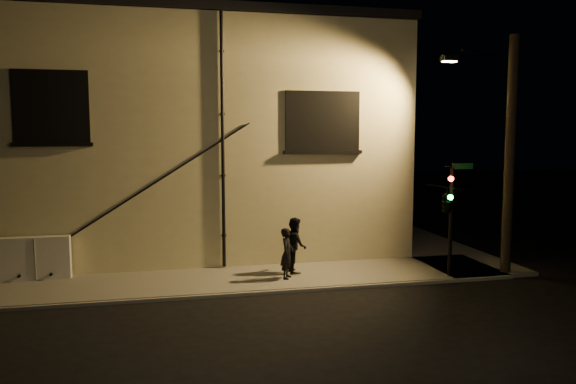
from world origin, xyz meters
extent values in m
plane|color=black|center=(0.00, 0.00, 0.00)|extent=(90.00, 90.00, 0.00)
cube|color=slate|center=(-3.00, 1.50, 0.06)|extent=(20.00, 3.00, 0.12)
cube|color=slate|center=(6.50, 8.00, 0.06)|extent=(3.00, 16.00, 0.12)
cube|color=beige|center=(-3.00, 9.00, 4.25)|extent=(16.00, 12.00, 8.50)
cube|color=black|center=(-3.00, 9.00, 8.65)|extent=(16.20, 12.20, 0.30)
cube|color=black|center=(-7.00, 2.98, 5.40)|extent=(2.20, 0.10, 2.20)
cube|color=black|center=(-7.00, 3.00, 5.40)|extent=(1.98, 0.05, 1.98)
cube|color=black|center=(1.60, 2.98, 5.00)|extent=(2.60, 0.10, 2.00)
cube|color=#A5B28C|center=(1.60, 3.00, 5.00)|extent=(2.38, 0.05, 1.78)
cylinder|color=black|center=(-1.80, 2.92, 4.31)|extent=(0.11, 0.11, 8.30)
cylinder|color=black|center=(-4.00, 2.95, 3.00)|extent=(5.96, 0.04, 3.75)
cylinder|color=black|center=(-3.88, 2.95, 3.06)|extent=(5.96, 0.04, 3.75)
cube|color=silver|center=(-7.58, 2.70, 0.78)|extent=(2.01, 0.34, 1.32)
imported|color=black|center=(-0.06, 1.11, 0.90)|extent=(0.58, 0.68, 1.57)
imported|color=black|center=(0.36, 1.80, 1.01)|extent=(0.69, 0.88, 1.78)
cylinder|color=black|center=(5.01, 0.33, 1.82)|extent=(0.12, 0.12, 3.39)
imported|color=black|center=(4.79, 0.21, 2.54)|extent=(0.78, 2.09, 0.82)
sphere|color=#FF140C|center=(4.81, 0.03, 3.21)|extent=(0.17, 0.17, 0.17)
sphere|color=#14FF3F|center=(4.81, 0.03, 2.64)|extent=(0.17, 0.17, 0.17)
cube|color=#0C4C1E|center=(5.36, 0.33, 3.57)|extent=(0.70, 0.03, 0.18)
cylinder|color=black|center=(7.03, 0.38, 3.82)|extent=(0.32, 0.32, 7.64)
cylinder|color=black|center=(6.23, 0.93, 7.11)|extent=(1.94, 1.05, 0.10)
cube|color=black|center=(5.43, 1.48, 7.00)|extent=(0.55, 0.28, 0.18)
cube|color=#FFC672|center=(5.43, 1.48, 6.90)|extent=(0.42, 0.20, 0.04)
camera|label=1|loc=(-3.78, -15.43, 4.63)|focal=35.00mm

